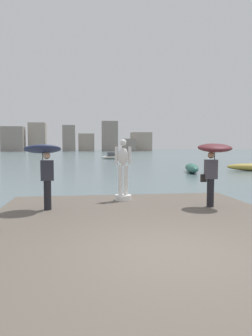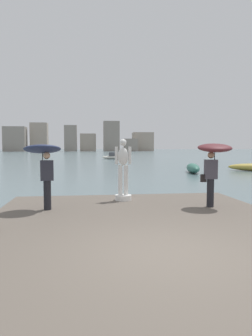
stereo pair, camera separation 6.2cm
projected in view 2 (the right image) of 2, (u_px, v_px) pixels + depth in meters
ground_plane at (95, 162)px, 45.20m from camera, size 400.00×400.00×0.00m
pier at (144, 234)px, 7.43m from camera, size 7.98×9.66×0.40m
statue_white_figure at (123, 174)px, 10.88m from camera, size 0.58×0.58×2.15m
onlooker_left at (44, 158)px, 9.19m from camera, size 1.21×1.23×2.01m
onlooker_right at (213, 156)px, 9.66m from camera, size 1.20×1.22×2.03m
boat_near at (193, 168)px, 26.92m from camera, size 1.67×4.04×0.81m
boat_leftward at (115, 157)px, 55.35m from camera, size 4.90×1.89×1.24m
distant_skyline at (77, 139)px, 145.96m from camera, size 69.49×13.05×13.92m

